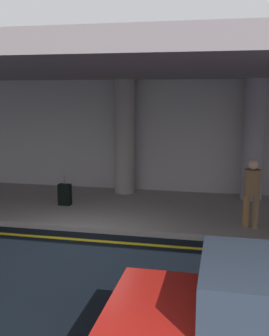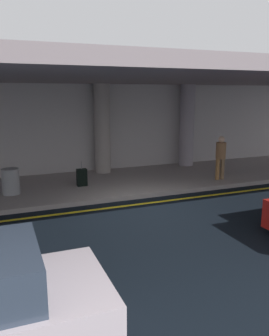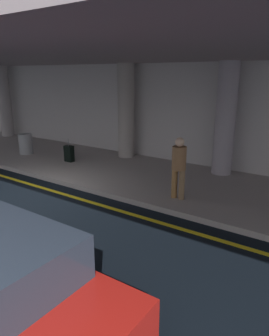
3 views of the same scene
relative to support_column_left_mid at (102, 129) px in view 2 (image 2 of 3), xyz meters
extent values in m
plane|color=black|center=(0.00, -4.69, -1.97)|extent=(60.00, 60.00, 0.00)
cube|color=#9D9492|center=(0.00, -1.59, -1.90)|extent=(26.00, 4.20, 0.15)
cube|color=yellow|center=(0.00, -4.20, -1.97)|extent=(26.00, 0.14, 0.01)
cylinder|color=gray|center=(0.00, 0.00, 0.00)|extent=(0.66, 0.66, 3.65)
cylinder|color=#958D98|center=(4.00, 0.00, 0.00)|extent=(0.66, 0.66, 3.65)
cube|color=gray|center=(0.00, -2.09, 1.97)|extent=(28.00, 13.20, 0.30)
cube|color=#B5AFB1|center=(0.00, 0.66, -0.07)|extent=(26.00, 0.30, 3.80)
cylinder|color=black|center=(-3.46, -8.57, -1.65)|extent=(0.64, 0.22, 0.64)
cylinder|color=olive|center=(3.72, -2.90, -1.42)|extent=(0.16, 0.16, 0.82)
cylinder|color=#806345|center=(3.94, -2.90, -1.42)|extent=(0.16, 0.16, 0.82)
cylinder|color=brown|center=(3.83, -2.90, -0.69)|extent=(0.38, 0.38, 0.62)
sphere|color=beige|center=(3.83, -2.90, -0.26)|extent=(0.24, 0.24, 0.24)
cube|color=black|center=(-1.35, -1.89, -1.51)|extent=(0.36, 0.22, 0.62)
cylinder|color=slate|center=(-1.35, -1.89, -1.06)|extent=(0.02, 0.02, 0.28)
cylinder|color=gray|center=(-3.76, -2.04, -1.40)|extent=(0.56, 0.56, 0.85)
camera|label=1|loc=(3.12, -13.03, 1.43)|focal=44.70mm
camera|label=2|loc=(-4.04, -13.80, 1.43)|focal=37.05mm
camera|label=3|loc=(7.41, -10.17, 1.43)|focal=33.78mm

